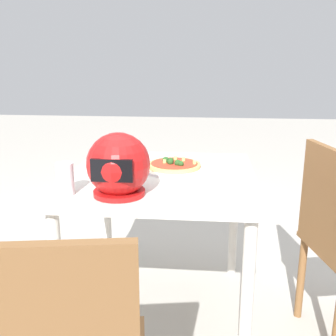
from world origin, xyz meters
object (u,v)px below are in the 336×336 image
(dining_table, at_px, (161,194))
(motorcycle_helmet, at_px, (118,166))
(drinking_glass, at_px, (65,179))
(pizza, at_px, (174,165))

(dining_table, bearing_deg, motorcycle_helmet, 65.73)
(dining_table, distance_m, drinking_glass, 0.49)
(motorcycle_helmet, bearing_deg, drinking_glass, 3.17)
(drinking_glass, bearing_deg, motorcycle_helmet, -176.83)
(pizza, bearing_deg, motorcycle_helmet, 64.81)
(pizza, height_order, motorcycle_helmet, motorcycle_helmet)
(dining_table, distance_m, pizza, 0.16)
(dining_table, xyz_separation_m, pizza, (-0.05, -0.10, 0.12))
(dining_table, bearing_deg, pizza, -117.90)
(motorcycle_helmet, height_order, drinking_glass, motorcycle_helmet)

